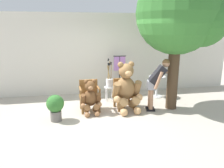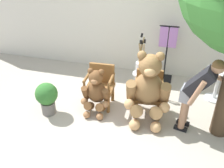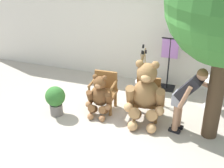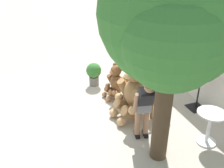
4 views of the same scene
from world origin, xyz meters
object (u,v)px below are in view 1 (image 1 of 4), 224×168
white_stool (110,90)px  clothing_display_stand (120,74)px  person_visitor (157,80)px  teddy_bear_large (126,87)px  round_side_table (157,84)px  potted_plant (55,106)px  wooden_chair_right (124,93)px  wooden_chair_left (89,94)px  teddy_bear_small (91,97)px  brush_bucket (109,81)px  patio_tree (181,15)px

white_stool → clothing_display_stand: bearing=55.6°
person_visitor → teddy_bear_large: bearing=172.6°
round_side_table → potted_plant: 3.57m
wooden_chair_right → round_side_table: bearing=31.1°
wooden_chair_left → teddy_bear_small: teddy_bear_small is taller
white_stool → wooden_chair_right: bearing=-68.1°
potted_plant → clothing_display_stand: bearing=44.0°
teddy_bear_small → clothing_display_stand: (1.20, 1.73, 0.25)m
brush_bucket → white_stool: bearing=-65.0°
teddy_bear_small → person_visitor: 1.89m
white_stool → teddy_bear_large: bearing=-72.7°
teddy_bear_small → clothing_display_stand: size_ratio=0.70×
wooden_chair_right → round_side_table: (1.36, 0.82, -0.01)m
teddy_bear_large → white_stool: 1.07m
teddy_bear_small → person_visitor: bearing=-2.2°
person_visitor → round_side_table: person_visitor is taller
teddy_bear_small → white_stool: (0.71, 1.01, -0.11)m
wooden_chair_left → person_visitor: 1.93m
wooden_chair_left → teddy_bear_small: size_ratio=0.90×
wooden_chair_right → potted_plant: wooden_chair_right is taller
wooden_chair_left → wooden_chair_right: 1.00m
person_visitor → teddy_bear_small: bearing=177.8°
teddy_bear_large → clothing_display_stand: size_ratio=1.03×
wooden_chair_left → round_side_table: (2.36, 0.82, -0.01)m
teddy_bear_small → clothing_display_stand: 2.12m
brush_bucket → round_side_table: size_ratio=1.27×
brush_bucket → clothing_display_stand: brush_bucket is taller
round_side_table → patio_tree: 2.47m
wooden_chair_left → brush_bucket: size_ratio=0.94×
wooden_chair_right → round_side_table: wooden_chair_right is taller
wooden_chair_left → round_side_table: 2.50m
patio_tree → clothing_display_stand: patio_tree is taller
teddy_bear_small → brush_bucket: 1.25m
teddy_bear_small → teddy_bear_large: bearing=2.1°
brush_bucket → clothing_display_stand: size_ratio=0.67×
wooden_chair_left → clothing_display_stand: (1.20, 1.44, 0.26)m
wooden_chair_left → round_side_table: wooden_chair_left is taller
wooden_chair_right → clothing_display_stand: size_ratio=0.63×
teddy_bear_small → person_visitor: (1.84, -0.07, 0.42)m
wooden_chair_left → patio_tree: patio_tree is taller
clothing_display_stand → potted_plant: bearing=-136.0°
patio_tree → potted_plant: size_ratio=5.56×
brush_bucket → potted_plant: size_ratio=1.34×
clothing_display_stand → patio_tree: bearing=-54.9°
patio_tree → clothing_display_stand: bearing=125.1°
wooden_chair_left → patio_tree: 3.29m
patio_tree → wooden_chair_left: bearing=171.8°
brush_bucket → clothing_display_stand: (0.49, 0.72, 0.07)m
teddy_bear_large → round_side_table: size_ratio=1.95×
potted_plant → person_visitor: bearing=4.9°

